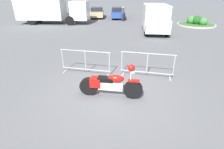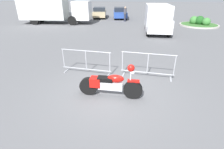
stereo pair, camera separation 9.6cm
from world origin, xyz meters
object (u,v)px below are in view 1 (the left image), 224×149
object	(u,v)px
box_truck	(49,8)
parked_car_green	(57,12)
crowd_barrier_far	(147,65)
parked_car_black	(38,12)
parked_car_blue	(118,13)
delivery_van	(155,17)
pedestrian	(123,13)
crowd_barrier_near	(86,62)
parked_car_white	(76,12)
motorcycle	(111,84)
parked_car_tan	(97,12)

from	to	relation	value
box_truck	parked_car_green	bearing A→B (deg)	101.36
crowd_barrier_far	parked_car_black	world-z (taller)	parked_car_black
parked_car_blue	parked_car_black	bearing A→B (deg)	82.53
delivery_van	parked_car_green	bearing A→B (deg)	-122.79
parked_car_blue	pedestrian	size ratio (longest dim) A/B	2.57
box_truck	pedestrian	size ratio (longest dim) A/B	4.64
crowd_barrier_near	parked_car_white	size ratio (longest dim) A/B	0.52
parked_car_black	parked_car_green	size ratio (longest dim) A/B	0.94
box_truck	motorcycle	bearing A→B (deg)	-62.76
crowd_barrier_near	crowd_barrier_far	bearing A→B (deg)	0.00
pedestrian	crowd_barrier_near	bearing A→B (deg)	60.43
delivery_van	parked_car_blue	bearing A→B (deg)	-153.79
motorcycle	parked_car_blue	world-z (taller)	parked_car_blue
motorcycle	parked_car_tan	xyz separation A→B (m)	(-4.35, 19.57, 0.22)
crowd_barrier_near	crowd_barrier_far	xyz separation A→B (m)	(2.67, 0.00, 0.00)
crowd_barrier_near	delivery_van	xyz separation A→B (m)	(3.89, 9.53, 0.69)
motorcycle	crowd_barrier_far	xyz separation A→B (m)	(1.33, 1.73, 0.08)
motorcycle	crowd_barrier_near	bearing A→B (deg)	129.25
crowd_barrier_far	crowd_barrier_near	bearing A→B (deg)	180.00
crowd_barrier_far	delivery_van	distance (m)	9.64
box_truck	pedestrian	world-z (taller)	box_truck
parked_car_blue	pedestrian	distance (m)	2.75
parked_car_white	parked_car_blue	bearing A→B (deg)	-95.48
crowd_barrier_near	parked_car_white	xyz separation A→B (m)	(-5.85, 17.44, 0.15)
motorcycle	parked_car_tan	distance (m)	20.05
box_truck	parked_car_tan	world-z (taller)	box_truck
motorcycle	delivery_van	bearing A→B (deg)	78.82
motorcycle	parked_car_tan	size ratio (longest dim) A/B	0.52
parked_car_black	crowd_barrier_far	bearing A→B (deg)	-148.94
crowd_barrier_far	parked_car_white	distance (m)	19.41
parked_car_black	parked_car_blue	xyz separation A→B (m)	(11.32, 0.07, 0.00)
parked_car_black	pedestrian	world-z (taller)	pedestrian
parked_car_tan	pedestrian	distance (m)	4.61
box_truck	parked_car_white	size ratio (longest dim) A/B	1.82
crowd_barrier_far	parked_car_tan	world-z (taller)	parked_car_tan
crowd_barrier_near	crowd_barrier_far	distance (m)	2.67
parked_car_tan	pedestrian	size ratio (longest dim) A/B	2.51
crowd_barrier_near	delivery_van	distance (m)	10.32
motorcycle	box_truck	distance (m)	16.76
pedestrian	delivery_van	bearing A→B (deg)	93.25
parked_car_white	box_truck	bearing A→B (deg)	155.30
motorcycle	crowd_barrier_near	xyz separation A→B (m)	(-1.33, 1.73, 0.08)
crowd_barrier_far	parked_car_blue	bearing A→B (deg)	99.18
parked_car_black	pedestrian	xyz separation A→B (m)	(12.17, -2.54, 0.21)
box_truck	parked_car_blue	distance (m)	8.82
parked_car_tan	delivery_van	bearing A→B (deg)	-148.07
parked_car_green	parked_car_white	world-z (taller)	parked_car_green
parked_car_black	parked_car_tan	size ratio (longest dim) A/B	1.02
parked_car_green	pedestrian	xyz separation A→B (m)	(9.34, -2.44, 0.16)
crowd_barrier_near	parked_car_green	size ratio (longest dim) A/B	0.49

